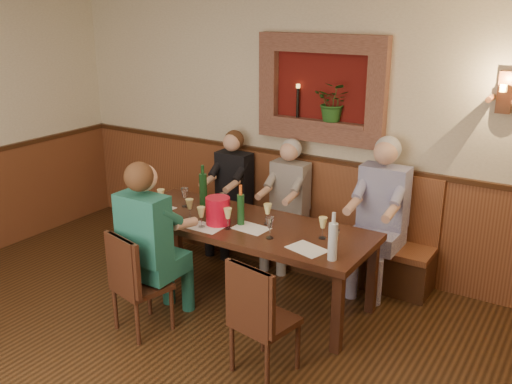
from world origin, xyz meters
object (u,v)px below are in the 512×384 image
dining_table (244,230)px  person_bench_right (378,228)px  chair_near_left (141,302)px  person_chair_front (153,257)px  person_bench_mid (286,215)px  wine_bottle_green_a (241,209)px  person_bench_left (230,203)px  spittoon_bucket (218,211)px  wine_bottle_green_b (203,189)px  bench (292,232)px  water_bottle (333,241)px

dining_table → person_bench_right: bearing=40.4°
chair_near_left → person_chair_front: 0.39m
person_bench_mid → wine_bottle_green_a: size_ratio=3.60×
chair_near_left → person_bench_left: (-0.32, 1.79, 0.30)m
person_bench_right → spittoon_bucket: bearing=-139.8°
person_bench_right → person_chair_front: size_ratio=1.02×
person_bench_mid → person_chair_front: 1.66m
person_bench_mid → wine_bottle_green_b: 0.94m
dining_table → bench: (0.00, 0.94, -0.35)m
dining_table → spittoon_bucket: 0.31m
person_bench_mid → person_bench_right: size_ratio=0.90×
person_chair_front → water_bottle: person_chair_front is taller
person_chair_front → wine_bottle_green_a: 0.89m
bench → water_bottle: 1.70m
spittoon_bucket → wine_bottle_green_b: (-0.42, 0.34, 0.04)m
dining_table → wine_bottle_green_a: 0.23m
wine_bottle_green_a → person_bench_mid: bearing=91.9°
chair_near_left → person_bench_right: size_ratio=0.60×
person_bench_left → person_chair_front: 1.65m
wine_bottle_green_b → water_bottle: bearing=-16.6°
spittoon_bucket → dining_table: bearing=39.1°
bench → person_bench_mid: (-0.03, -0.10, 0.23)m
bench → chair_near_left: size_ratio=3.33×
chair_near_left → person_chair_front: person_chair_front is taller
chair_near_left → water_bottle: bearing=38.5°
person_bench_mid → water_bottle: (1.05, -1.13, 0.36)m
dining_table → spittoon_bucket: bearing=-140.9°
person_bench_left → water_bottle: bearing=-32.8°
bench → person_bench_right: (0.98, -0.11, 0.30)m
chair_near_left → wine_bottle_green_a: 1.18m
person_bench_right → person_chair_front: 2.13m
dining_table → person_bench_mid: person_bench_mid is taller
dining_table → bench: bearing=90.0°
wine_bottle_green_a → water_bottle: size_ratio=0.95×
wine_bottle_green_b → dining_table: bearing=-17.7°
bench → chair_near_left: bench is taller
bench → dining_table: bearing=-90.0°
chair_near_left → person_bench_mid: bearing=91.6°
dining_table → person_bench_mid: size_ratio=1.78×
person_chair_front → wine_bottle_green_b: bearing=101.4°
person_bench_left → spittoon_bucket: 1.18m
bench → water_bottle: water_bottle is taller
dining_table → wine_bottle_green_a: bearing=-90.6°
person_bench_left → wine_bottle_green_a: person_bench_left is taller
chair_near_left → spittoon_bucket: spittoon_bucket is taller
person_bench_left → person_bench_mid: size_ratio=1.01×
wine_bottle_green_a → water_bottle: water_bottle is taller
chair_near_left → person_chair_front: bearing=102.3°
person_bench_left → water_bottle: size_ratio=3.45×
wine_bottle_green_b → person_bench_left: bearing=101.4°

